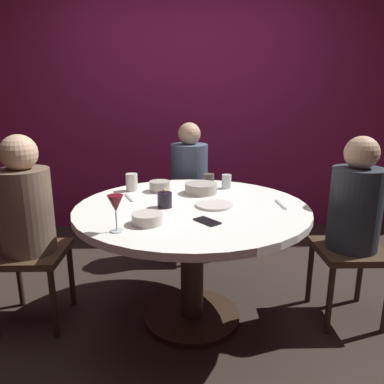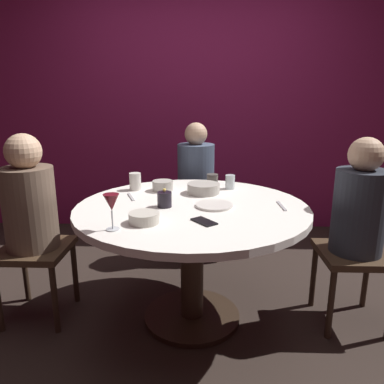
{
  "view_description": "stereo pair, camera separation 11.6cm",
  "coord_description": "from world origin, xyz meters",
  "views": [
    {
      "loc": [
        -0.05,
        -2.04,
        1.36
      ],
      "look_at": [
        0.0,
        0.0,
        0.82
      ],
      "focal_mm": 34.17,
      "sensor_mm": 36.0,
      "label": 1
    },
    {
      "loc": [
        0.07,
        -2.04,
        1.36
      ],
      "look_at": [
        0.0,
        0.0,
        0.82
      ],
      "focal_mm": 34.17,
      "sensor_mm": 36.0,
      "label": 2
    }
  ],
  "objects": [
    {
      "name": "cup_by_right_diner",
      "position": [
        0.13,
        0.46,
        0.79
      ],
      "size": [
        0.08,
        0.08,
        0.09
      ],
      "primitive_type": "cylinder",
      "color": "#4C4742",
      "rests_on": "dining_table"
    },
    {
      "name": "seated_diner_back",
      "position": [
        0.0,
        0.97,
        0.71
      ],
      "size": [
        0.4,
        0.4,
        1.15
      ],
      "rotation": [
        0.0,
        0.0,
        4.71
      ],
      "color": "#3F2D1E",
      "rests_on": "ground"
    },
    {
      "name": "seated_diner_right",
      "position": [
        0.97,
        0.0,
        0.71
      ],
      "size": [
        0.4,
        0.4,
        1.15
      ],
      "rotation": [
        0.0,
        0.0,
        3.14
      ],
      "color": "#3F2D1E",
      "rests_on": "ground"
    },
    {
      "name": "seated_diner_left",
      "position": [
        -0.96,
        0.0,
        0.72
      ],
      "size": [
        0.4,
        0.4,
        1.16
      ],
      "rotation": [
        0.0,
        0.0,
        6.28
      ],
      "color": "#3F2D1E",
      "rests_on": "ground"
    },
    {
      "name": "ground_plane",
      "position": [
        0.0,
        0.0,
        0.0
      ],
      "size": [
        8.0,
        8.0,
        0.0
      ],
      "primitive_type": "plane",
      "color": "#2D231E"
    },
    {
      "name": "cup_by_left_diner",
      "position": [
        -0.4,
        0.35,
        0.8
      ],
      "size": [
        0.08,
        0.08,
        0.12
      ],
      "primitive_type": "cylinder",
      "color": "silver",
      "rests_on": "dining_table"
    },
    {
      "name": "wine_glass",
      "position": [
        -0.36,
        -0.41,
        0.87
      ],
      "size": [
        0.08,
        0.08,
        0.18
      ],
      "color": "silver",
      "rests_on": "dining_table"
    },
    {
      "name": "candle_holder",
      "position": [
        -0.16,
        -0.04,
        0.79
      ],
      "size": [
        0.08,
        0.08,
        0.11
      ],
      "color": "black",
      "rests_on": "dining_table"
    },
    {
      "name": "bowl_serving_large",
      "position": [
        0.07,
        0.27,
        0.78
      ],
      "size": [
        0.21,
        0.21,
        0.07
      ],
      "primitive_type": "cylinder",
      "color": "#B2ADA3",
      "rests_on": "dining_table"
    },
    {
      "name": "back_wall",
      "position": [
        0.0,
        1.76,
        1.3
      ],
      "size": [
        6.0,
        0.1,
        2.6
      ],
      "primitive_type": "cube",
      "color": "maroon",
      "rests_on": "ground"
    },
    {
      "name": "fork_near_plate",
      "position": [
        -0.39,
        0.16,
        0.75
      ],
      "size": [
        0.08,
        0.17,
        0.01
      ],
      "primitive_type": "cube",
      "rotation": [
        0.0,
        0.0,
        0.37
      ],
      "color": "#B7B7BC",
      "rests_on": "dining_table"
    },
    {
      "name": "bowl_small_white",
      "position": [
        -0.21,
        0.33,
        0.78
      ],
      "size": [
        0.14,
        0.14,
        0.07
      ],
      "primitive_type": "cylinder",
      "color": "#B2ADA3",
      "rests_on": "dining_table"
    },
    {
      "name": "dinner_plate",
      "position": [
        0.13,
        -0.02,
        0.75
      ],
      "size": [
        0.22,
        0.22,
        0.01
      ],
      "primitive_type": "cylinder",
      "color": "silver",
      "rests_on": "dining_table"
    },
    {
      "name": "knife_near_plate",
      "position": [
        0.52,
        -0.01,
        0.75
      ],
      "size": [
        0.03,
        0.18,
        0.01
      ],
      "primitive_type": "cube",
      "rotation": [
        0.0,
        0.0,
        0.05
      ],
      "color": "#B7B7BC",
      "rests_on": "dining_table"
    },
    {
      "name": "dining_table",
      "position": [
        0.0,
        0.0,
        0.59
      ],
      "size": [
        1.35,
        1.35,
        0.74
      ],
      "color": "white",
      "rests_on": "ground"
    },
    {
      "name": "cell_phone",
      "position": [
        0.07,
        -0.29,
        0.75
      ],
      "size": [
        0.14,
        0.15,
        0.01
      ],
      "primitive_type": "cube",
      "rotation": [
        0.0,
        0.0,
        3.81
      ],
      "color": "black",
      "rests_on": "dining_table"
    },
    {
      "name": "cup_near_candle",
      "position": [
        0.25,
        0.4,
        0.79
      ],
      "size": [
        0.07,
        0.07,
        0.1
      ],
      "primitive_type": "cylinder",
      "color": "silver",
      "rests_on": "dining_table"
    },
    {
      "name": "bowl_salad_center",
      "position": [
        -0.23,
        -0.31,
        0.77
      ],
      "size": [
        0.15,
        0.15,
        0.05
      ],
      "primitive_type": "cylinder",
      "color": "beige",
      "rests_on": "dining_table"
    }
  ]
}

